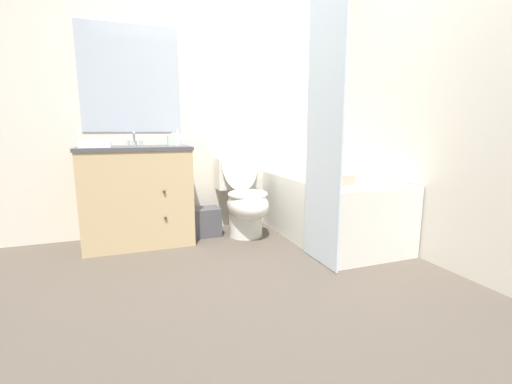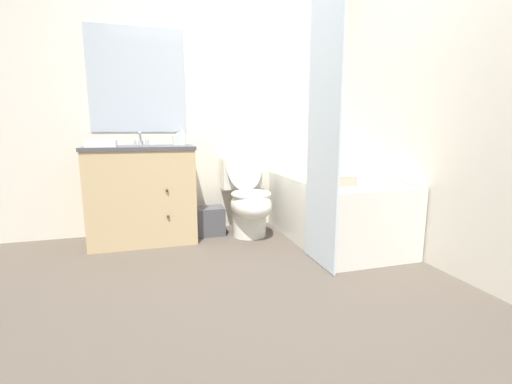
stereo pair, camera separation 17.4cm
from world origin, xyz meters
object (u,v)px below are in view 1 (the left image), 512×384
(toilet, at_px, (245,200))
(bathtub, at_px, (329,207))
(wastebasket, at_px, (206,222))
(tissue_box, at_px, (174,140))
(vanity_cabinet, at_px, (138,194))
(soap_dispenser, at_px, (178,138))
(hand_towel_folded, at_px, (95,144))
(bath_towel_folded, at_px, (334,179))
(sink_faucet, at_px, (134,142))

(toilet, distance_m, bathtub, 0.79)
(wastebasket, relative_size, tissue_box, 2.24)
(vanity_cabinet, distance_m, soap_dispenser, 0.61)
(toilet, distance_m, hand_towel_folded, 1.36)
(bath_towel_folded, bearing_deg, wastebasket, 136.54)
(toilet, xyz_separation_m, wastebasket, (-0.35, 0.11, -0.21))
(wastebasket, height_order, hand_towel_folded, hand_towel_folded)
(vanity_cabinet, relative_size, wastebasket, 3.41)
(sink_faucet, distance_m, tissue_box, 0.35)
(wastebasket, relative_size, soap_dispenser, 1.80)
(toilet, relative_size, tissue_box, 7.45)
(soap_dispenser, bearing_deg, hand_towel_folded, -166.52)
(bathtub, bearing_deg, tissue_box, 157.24)
(sink_faucet, xyz_separation_m, soap_dispenser, (0.37, -0.13, 0.03))
(vanity_cabinet, bearing_deg, toilet, -6.19)
(sink_faucet, height_order, bathtub, sink_faucet)
(bathtub, height_order, hand_towel_folded, hand_towel_folded)
(wastebasket, xyz_separation_m, tissue_box, (-0.26, 0.09, 0.77))
(toilet, bearing_deg, vanity_cabinet, 173.81)
(toilet, height_order, tissue_box, tissue_box)
(hand_towel_folded, distance_m, bath_towel_folded, 1.91)
(sink_faucet, height_order, wastebasket, sink_faucet)
(bathtub, distance_m, soap_dispenser, 1.52)
(toilet, xyz_separation_m, soap_dispenser, (-0.58, 0.16, 0.58))
(bathtub, xyz_separation_m, soap_dispenser, (-1.28, 0.50, 0.63))
(wastebasket, distance_m, tissue_box, 0.81)
(sink_faucet, relative_size, wastebasket, 0.53)
(vanity_cabinet, distance_m, sink_faucet, 0.49)
(toilet, height_order, bathtub, toilet)
(hand_towel_folded, relative_size, bath_towel_folded, 0.88)
(wastebasket, bearing_deg, bathtub, -23.47)
(bathtub, relative_size, wastebasket, 5.31)
(toilet, xyz_separation_m, bath_towel_folded, (0.51, -0.70, 0.27))
(toilet, distance_m, wastebasket, 0.42)
(soap_dispenser, xyz_separation_m, hand_towel_folded, (-0.67, -0.16, -0.04))
(soap_dispenser, xyz_separation_m, bath_towel_folded, (1.09, -0.86, -0.31))
(vanity_cabinet, distance_m, hand_towel_folded, 0.55)
(vanity_cabinet, height_order, toilet, toilet)
(toilet, height_order, wastebasket, toilet)
(vanity_cabinet, xyz_separation_m, bath_towel_folded, (1.46, -0.81, 0.17))
(wastebasket, height_order, soap_dispenser, soap_dispenser)
(wastebasket, xyz_separation_m, hand_towel_folded, (-0.90, -0.12, 0.75))
(sink_faucet, xyz_separation_m, bathtub, (1.65, -0.63, -0.60))
(wastebasket, relative_size, bath_towel_folded, 1.01)
(vanity_cabinet, distance_m, toilet, 0.96)
(bathtub, xyz_separation_m, wastebasket, (-1.06, 0.46, -0.15))
(hand_towel_folded, bearing_deg, bathtub, -9.95)
(tissue_box, bearing_deg, toilet, -18.63)
(bathtub, bearing_deg, wastebasket, 156.53)
(toilet, relative_size, hand_towel_folded, 3.80)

